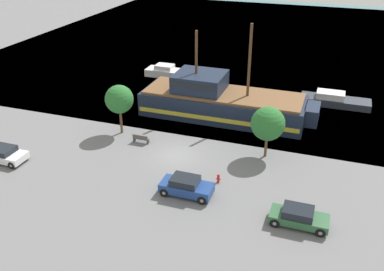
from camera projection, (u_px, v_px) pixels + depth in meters
The scene contains 12 objects.
ground_plane at pixel (176, 155), 38.69m from camera, with size 160.00×160.00×0.00m, color slate.
water_surface at pixel (266, 39), 75.70m from camera, with size 80.00×80.00×0.00m, color teal.
pirate_ship at pixel (221, 102), 45.66m from camera, with size 18.61×5.85×10.16m.
moored_boat_dockside at pixel (334, 100), 48.96m from camera, with size 7.76×2.46×1.49m.
moored_boat_outer at pixel (167, 72), 57.79m from camera, with size 5.86×2.31×1.56m.
parked_car_curb_front at pixel (299, 217), 29.66m from camera, with size 4.04×1.83×1.36m.
parked_car_curb_mid at pixel (186, 186), 32.90m from camera, with size 4.05×1.86×1.50m.
parked_car_curb_rear at pixel (4, 154), 37.53m from camera, with size 3.85×2.01×1.31m.
fire_hydrant at pixel (218, 178), 34.57m from camera, with size 0.42×0.25×0.76m.
bench_promenade_east at pixel (141, 139), 40.67m from camera, with size 1.54×0.45×0.85m.
tree_row_east at pixel (119, 99), 41.19m from camera, with size 2.77×2.77×4.98m.
tree_row_mideast at pixel (268, 124), 37.13m from camera, with size 3.00×3.00×4.74m.
Camera 1 is at (12.44, -31.30, 19.18)m, focal length 40.00 mm.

